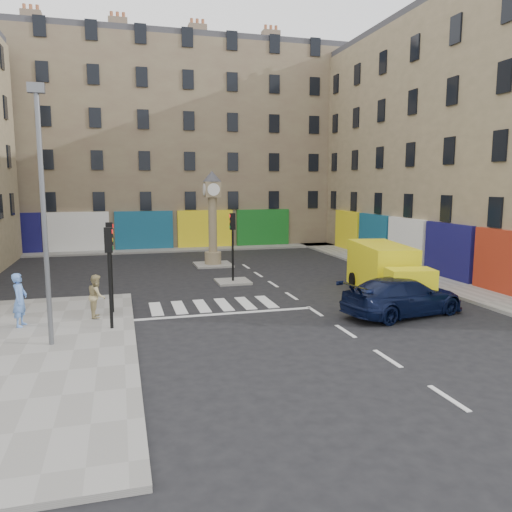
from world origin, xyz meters
name	(u,v)px	position (x,y,z in m)	size (l,w,h in m)	color
ground	(324,317)	(0.00, 0.00, 0.00)	(120.00, 120.00, 0.00)	black
sidewalk_left	(21,356)	(-11.00, -2.00, 0.07)	(7.00, 16.00, 0.15)	gray
sidewalk_right	(388,267)	(8.70, 10.00, 0.07)	(2.60, 30.00, 0.15)	gray
sidewalk_far	(170,250)	(-4.00, 22.20, 0.07)	(32.00, 2.40, 0.15)	gray
island_near	(233,282)	(-2.00, 8.00, 0.06)	(1.80, 1.80, 0.12)	gray
island_far	(213,265)	(-2.00, 14.00, 0.06)	(2.40, 2.40, 0.12)	gray
building_right	(479,143)	(15.00, 10.00, 8.00)	(10.00, 30.00, 16.00)	#9A8664
building_far	(162,149)	(-4.00, 28.00, 8.50)	(32.00, 10.00, 17.00)	#7D7253
traffic_light_left_near	(109,261)	(-8.30, 0.20, 2.62)	(0.28, 0.22, 3.70)	black
traffic_light_left_far	(110,253)	(-8.30, 2.60, 2.62)	(0.28, 0.22, 3.70)	black
traffic_light_island	(233,236)	(-2.00, 8.00, 2.59)	(0.28, 0.22, 3.70)	black
lamp_post	(43,203)	(-10.20, -1.20, 4.79)	(0.50, 0.25, 8.30)	#595B60
clock_pillar	(212,212)	(-2.00, 14.00, 3.55)	(1.20, 1.20, 6.10)	#9A8664
navy_sedan	(403,296)	(3.26, -0.50, 0.79)	(2.21, 5.43, 1.58)	black
yellow_van	(385,271)	(4.41, 2.94, 1.21)	(3.17, 6.95, 2.44)	yellow
pedestrian_blue	(20,300)	(-11.55, 1.36, 1.15)	(0.73, 0.48, 2.00)	#5E8AD8
pedestrian_tan	(97,296)	(-8.86, 1.96, 1.00)	(0.83, 0.65, 1.70)	tan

